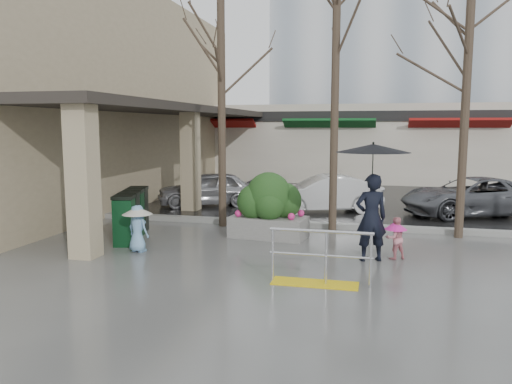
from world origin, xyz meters
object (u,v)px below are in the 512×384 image
at_px(woman, 372,188).
at_px(news_boxes, 132,214).
at_px(car_c, 472,197).
at_px(planter, 269,206).
at_px(child_blue, 138,223).
at_px(car_b, 324,194).
at_px(child_pink, 395,235).
at_px(car_a, 209,189).
at_px(handrail, 318,264).
at_px(tree_mideast, 469,48).
at_px(tree_west, 221,48).
at_px(tree_midwest, 336,38).

relative_size(woman, news_boxes, 1.13).
bearing_deg(car_c, planter, -71.77).
bearing_deg(car_c, child_blue, -71.40).
bearing_deg(car_b, child_pink, 0.92).
height_order(woman, car_a, woman).
bearing_deg(handrail, planter, 115.15).
relative_size(child_blue, news_boxes, 0.49).
relative_size(child_blue, car_a, 0.30).
xyz_separation_m(handrail, child_blue, (-4.36, 1.43, 0.30)).
bearing_deg(child_blue, car_b, -102.88).
distance_m(tree_mideast, news_boxes, 9.57).
bearing_deg(car_a, handrail, 8.41).
bearing_deg(tree_west, woman, -34.10).
bearing_deg(car_a, child_pink, 23.81).
height_order(tree_mideast, car_c, tree_mideast).
bearing_deg(planter, handrail, -64.85).
relative_size(news_boxes, car_b, 0.59).
relative_size(tree_mideast, woman, 2.52).
bearing_deg(news_boxes, tree_mideast, -1.49).
distance_m(tree_midwest, news_boxes, 7.13).
bearing_deg(child_blue, tree_mideast, -139.39).
xyz_separation_m(tree_mideast, child_pink, (-1.70, -2.62, -4.33)).
xyz_separation_m(tree_midwest, planter, (-1.56, -1.14, -4.41)).
bearing_deg(tree_midwest, handrail, -88.09).
distance_m(woman, child_blue, 5.37).
bearing_deg(woman, car_b, -93.71).
relative_size(tree_midwest, car_b, 1.83).
height_order(tree_midwest, car_b, tree_midwest).
bearing_deg(tree_west, child_blue, -106.52).
distance_m(tree_midwest, woman, 4.77).
bearing_deg(car_c, car_b, -105.70).
bearing_deg(planter, child_blue, -139.76).
distance_m(tree_midwest, car_b, 5.58).
xyz_separation_m(tree_mideast, woman, (-2.23, -2.89, -3.26)).
height_order(planter, car_b, planter).
bearing_deg(car_b, handrail, -14.50).
bearing_deg(child_pink, tree_west, -56.88).
xyz_separation_m(news_boxes, car_a, (0.19, 5.55, 0.01)).
relative_size(child_pink, news_boxes, 0.41).
bearing_deg(car_b, car_a, -114.77).
distance_m(child_blue, news_boxes, 1.55).
bearing_deg(child_blue, car_c, -124.15).
xyz_separation_m(woman, car_b, (-1.63, 6.00, -0.96)).
distance_m(child_pink, car_b, 6.12).
distance_m(child_pink, car_a, 8.87).
xyz_separation_m(tree_mideast, news_boxes, (-8.33, -2.07, -4.24)).
xyz_separation_m(planter, car_c, (5.76, 4.68, -0.19)).
distance_m(tree_west, car_c, 9.33).
xyz_separation_m(child_blue, planter, (2.64, 2.23, 0.15)).
relative_size(child_blue, car_b, 0.29).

